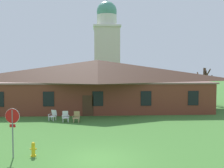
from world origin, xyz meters
TOP-DOWN VIEW (x-y plane):
  - ground_plane at (0.00, 0.00)m, footprint 200.00×200.00m
  - brick_building at (-0.00, 17.58)m, footprint 25.65×10.40m
  - dome_tower at (1.76, 36.79)m, footprint 5.18×5.18m
  - stop_sign at (-4.49, 0.43)m, footprint 0.80×0.17m
  - lawn_chair_by_porch at (-4.14, 10.48)m, footprint 0.78×0.83m
  - lawn_chair_near_door at (-2.93, 9.85)m, footprint 0.71×0.75m
  - lawn_chair_left_end at (-1.90, 9.62)m, footprint 0.67×0.70m
  - bare_tree_beside_building at (14.57, 20.93)m, footprint 1.85×1.73m
  - fire_hydrant at (-3.48, 0.63)m, footprint 0.36×0.28m

SIDE VIEW (x-z plane):
  - ground_plane at x=0.00m, z-range 0.00..0.00m
  - fire_hydrant at x=-3.48m, z-range -0.02..0.77m
  - lawn_chair_by_porch at x=-4.14m, z-range 0.02..0.98m
  - lawn_chair_near_door at x=-2.93m, z-range 0.02..0.98m
  - lawn_chair_left_end at x=-1.90m, z-range 0.02..0.98m
  - stop_sign at x=-4.49m, z-range 0.56..3.22m
  - bare_tree_beside_building at x=14.57m, z-range 0.28..5.21m
  - brick_building at x=0.00m, z-range 0.06..5.93m
  - dome_tower at x=1.76m, z-range -0.82..17.94m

